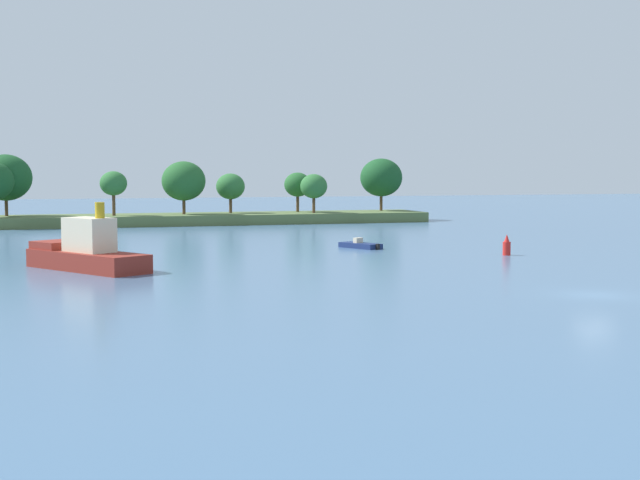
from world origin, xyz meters
The scene contains 5 objects.
ground_plane centered at (0.00, 0.00, 0.00)m, with size 400.00×400.00×0.00m, color #476B8E.
treeline_island centered at (-13.50, 79.27, 3.65)m, with size 66.74×10.51×9.73m.
fishing_skiff centered at (-2.55, 35.26, 0.28)m, with size 3.47×4.77×1.00m.
tugboat centered at (-29.04, 23.40, 1.35)m, with size 9.02×11.57×5.21m.
channel_buoy_red centered at (7.46, 24.44, 0.81)m, with size 0.70×0.70×1.90m.
Camera 1 is at (-31.81, -46.62, 7.59)m, focal length 50.13 mm.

